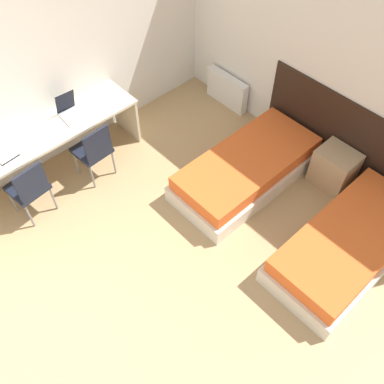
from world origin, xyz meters
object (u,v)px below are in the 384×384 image
(bed_near_door, at_px, (348,244))
(laptop, at_px, (70,111))
(chair_near_laptop, at_px, (94,149))
(bed_near_window, at_px, (247,169))
(nightstand, at_px, (334,168))
(chair_near_notebook, at_px, (29,187))

(bed_near_door, height_order, laptop, laptop)
(bed_near_door, xyz_separation_m, chair_near_laptop, (-2.89, -1.35, 0.28))
(bed_near_door, distance_m, laptop, 3.64)
(bed_near_window, relative_size, nightstand, 3.74)
(chair_near_notebook, bearing_deg, laptop, 109.42)
(bed_near_window, distance_m, chair_near_notebook, 2.65)
(bed_near_door, distance_m, chair_near_notebook, 3.67)
(nightstand, bearing_deg, chair_near_notebook, -125.05)
(chair_near_laptop, distance_m, chair_near_notebook, 0.90)
(nightstand, relative_size, chair_near_laptop, 0.61)
(nightstand, xyz_separation_m, laptop, (-2.57, -2.12, 0.55))
(bed_near_window, xyz_separation_m, chair_near_laptop, (-1.37, -1.35, 0.28))
(nightstand, height_order, chair_near_laptop, chair_near_laptop)
(bed_near_window, relative_size, bed_near_door, 1.00)
(bed_near_window, height_order, nightstand, nightstand)
(laptop, bearing_deg, bed_near_door, 25.39)
(bed_near_window, distance_m, nightstand, 1.10)
(chair_near_laptop, bearing_deg, laptop, 174.72)
(chair_near_laptop, bearing_deg, chair_near_notebook, -92.81)
(nightstand, bearing_deg, bed_near_door, -45.89)
(chair_near_notebook, bearing_deg, nightstand, 48.46)
(nightstand, height_order, laptop, laptop)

